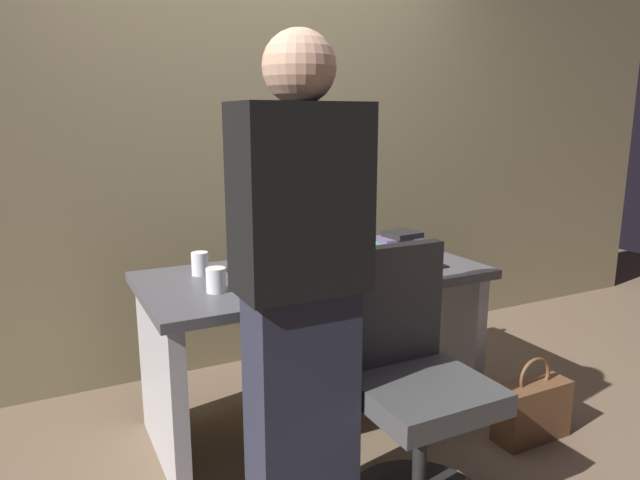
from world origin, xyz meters
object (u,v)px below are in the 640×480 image
(desk, at_px, (315,318))
(cell_phone, at_px, (434,264))
(person_at_desk, at_px, (301,293))
(cup_near_keyboard, at_px, (216,280))
(monitor, at_px, (290,208))
(handbag, at_px, (532,409))
(keyboard, at_px, (309,277))
(cup_by_monitor, at_px, (200,264))
(mouse, at_px, (371,267))
(office_chair, at_px, (412,393))
(book_stack, at_px, (399,243))

(desk, distance_m, cell_phone, 0.60)
(person_at_desk, height_order, cup_near_keyboard, person_at_desk)
(desk, xyz_separation_m, monitor, (-0.03, 0.20, 0.47))
(handbag, bearing_deg, monitor, 136.57)
(keyboard, xyz_separation_m, cup_by_monitor, (-0.39, 0.27, 0.04))
(desk, bearing_deg, person_at_desk, -120.13)
(desk, height_order, monitor, monitor)
(keyboard, bearing_deg, cup_by_monitor, 142.52)
(desk, bearing_deg, handbag, -36.14)
(mouse, xyz_separation_m, cup_near_keyboard, (-0.70, 0.01, 0.03))
(office_chair, xyz_separation_m, cup_by_monitor, (-0.52, 0.84, 0.34))
(mouse, bearing_deg, keyboard, 179.69)
(desk, relative_size, mouse, 14.99)
(mouse, distance_m, cell_phone, 0.32)
(office_chair, distance_m, cup_near_keyboard, 0.85)
(keyboard, bearing_deg, cup_near_keyboard, 177.16)
(desk, xyz_separation_m, cell_phone, (0.54, -0.15, 0.22))
(handbag, bearing_deg, cup_near_keyboard, 159.55)
(cup_by_monitor, bearing_deg, mouse, -21.77)
(cup_by_monitor, distance_m, handbag, 1.58)
(keyboard, relative_size, cup_by_monitor, 4.33)
(monitor, distance_m, keyboard, 0.39)
(cup_near_keyboard, height_order, cup_by_monitor, cup_by_monitor)
(office_chair, bearing_deg, cup_by_monitor, 121.65)
(mouse, xyz_separation_m, handbag, (0.55, -0.46, -0.60))
(monitor, xyz_separation_m, cup_by_monitor, (-0.44, -0.03, -0.21))
(cell_phone, bearing_deg, mouse, 174.35)
(person_at_desk, height_order, handbag, person_at_desk)
(cup_by_monitor, bearing_deg, office_chair, -58.35)
(keyboard, relative_size, book_stack, 1.92)
(office_chair, bearing_deg, keyboard, 102.90)
(office_chair, bearing_deg, person_at_desk, 171.50)
(person_at_desk, relative_size, mouse, 16.39)
(office_chair, height_order, keyboard, office_chair)
(mouse, xyz_separation_m, book_stack, (0.28, 0.19, 0.04))
(keyboard, relative_size, cup_near_keyboard, 4.49)
(person_at_desk, xyz_separation_m, cup_near_keyboard, (-0.12, 0.51, -0.07))
(person_at_desk, relative_size, keyboard, 3.81)
(desk, relative_size, person_at_desk, 0.91)
(desk, relative_size, cup_near_keyboard, 15.66)
(cup_near_keyboard, xyz_separation_m, book_stack, (0.98, 0.18, 0.01))
(cup_near_keyboard, height_order, cell_phone, cup_near_keyboard)
(desk, height_order, person_at_desk, person_at_desk)
(cup_by_monitor, relative_size, cell_phone, 0.69)
(keyboard, xyz_separation_m, cell_phone, (0.61, -0.05, -0.01))
(person_at_desk, bearing_deg, handbag, 2.11)
(mouse, height_order, book_stack, book_stack)
(person_at_desk, distance_m, cup_by_monitor, 0.79)
(keyboard, distance_m, cup_near_keyboard, 0.40)
(cup_by_monitor, bearing_deg, handbag, -30.69)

